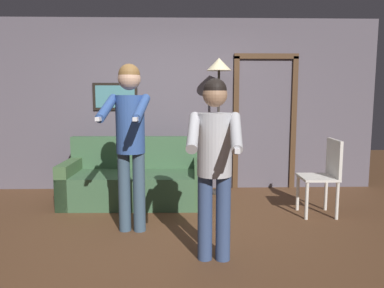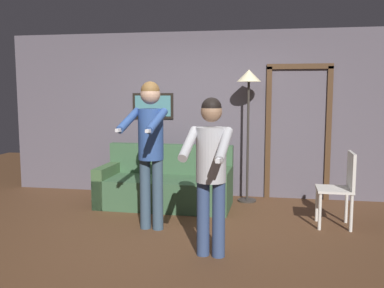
{
  "view_description": "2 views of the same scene",
  "coord_description": "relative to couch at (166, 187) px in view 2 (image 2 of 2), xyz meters",
  "views": [
    {
      "loc": [
        0.21,
        -3.69,
        1.46
      ],
      "look_at": [
        0.31,
        -0.0,
        0.97
      ],
      "focal_mm": 35.0,
      "sensor_mm": 36.0,
      "label": 1
    },
    {
      "loc": [
        1.03,
        -4.66,
        1.64
      ],
      "look_at": [
        0.26,
        -0.27,
        1.11
      ],
      "focal_mm": 40.0,
      "sensor_mm": 36.0,
      "label": 2
    }
  ],
  "objects": [
    {
      "name": "couch",
      "position": [
        0.0,
        0.0,
        0.0
      ],
      "size": [
        1.92,
        0.89,
        0.87
      ],
      "color": "#3B5E3E",
      "rests_on": "ground_plane"
    },
    {
      "name": "dining_chair_distant",
      "position": [
        2.36,
        -0.59,
        0.25
      ],
      "size": [
        0.43,
        0.43,
        0.93
      ],
      "color": "silver",
      "rests_on": "ground_plane"
    },
    {
      "name": "person_standing_left",
      "position": [
        0.08,
        -1.1,
        0.81
      ],
      "size": [
        0.47,
        0.74,
        1.78
      ],
      "color": "#384E62",
      "rests_on": "ground_plane"
    },
    {
      "name": "torchiere_lamp",
      "position": [
        1.16,
        0.46,
        1.41
      ],
      "size": [
        0.36,
        0.36,
        1.99
      ],
      "color": "#332D28",
      "rests_on": "ground_plane"
    },
    {
      "name": "ground_plane",
      "position": [
        0.41,
        -1.3,
        -0.28
      ],
      "size": [
        12.0,
        12.0,
        0.0
      ],
      "primitive_type": "plane",
      "color": "brown"
    },
    {
      "name": "back_wall_assembly",
      "position": [
        0.43,
        0.8,
        1.02
      ],
      "size": [
        6.4,
        0.1,
        2.6
      ],
      "color": "#5A525D",
      "rests_on": "ground_plane"
    },
    {
      "name": "person_standing_right",
      "position": [
        0.9,
        -1.83,
        0.68
      ],
      "size": [
        0.47,
        0.66,
        1.6
      ],
      "color": "#33466F",
      "rests_on": "ground_plane"
    }
  ]
}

